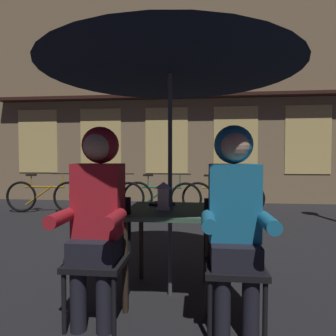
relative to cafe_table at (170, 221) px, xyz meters
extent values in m
plane|color=#232326|center=(0.00, 0.00, -0.64)|extent=(60.00, 60.00, 0.00)
cube|color=#42664C|center=(0.00, 0.00, 0.08)|extent=(0.72, 0.72, 0.04)
cylinder|color=#2D2319|center=(-0.31, -0.31, -0.29)|extent=(0.04, 0.04, 0.70)
cylinder|color=#2D2319|center=(0.31, -0.31, -0.29)|extent=(0.04, 0.04, 0.70)
cylinder|color=#2D2319|center=(-0.31, 0.31, -0.29)|extent=(0.04, 0.04, 0.70)
cylinder|color=#2D2319|center=(0.31, 0.31, -0.29)|extent=(0.04, 0.04, 0.70)
cylinder|color=#4C4C51|center=(0.00, 0.00, 0.49)|extent=(0.04, 0.04, 2.25)
cone|color=black|center=(0.00, 0.00, 1.42)|extent=(2.10, 2.10, 0.38)
sphere|color=#4C4C51|center=(0.00, 0.00, 1.64)|extent=(0.06, 0.06, 0.06)
cube|color=white|center=(-0.05, -0.04, 0.11)|extent=(0.11, 0.11, 0.02)
cube|color=white|center=(-0.05, -0.04, 0.20)|extent=(0.09, 0.09, 0.16)
pyramid|color=white|center=(-0.05, -0.04, 0.31)|extent=(0.11, 0.11, 0.06)
cube|color=black|center=(-0.48, -0.44, -0.21)|extent=(0.40, 0.40, 0.04)
cylinder|color=black|center=(-0.31, -0.61, -0.43)|extent=(0.03, 0.03, 0.41)
cylinder|color=black|center=(-0.65, -0.61, -0.43)|extent=(0.03, 0.03, 0.41)
cylinder|color=black|center=(-0.31, -0.27, -0.43)|extent=(0.03, 0.03, 0.41)
cylinder|color=black|center=(-0.65, -0.27, -0.43)|extent=(0.03, 0.03, 0.41)
cube|color=black|center=(-0.48, -0.26, 0.02)|extent=(0.40, 0.03, 0.42)
cube|color=black|center=(0.48, -0.44, -0.21)|extent=(0.40, 0.40, 0.04)
cylinder|color=black|center=(0.65, -0.61, -0.43)|extent=(0.03, 0.03, 0.41)
cylinder|color=black|center=(0.31, -0.61, -0.43)|extent=(0.03, 0.03, 0.41)
cylinder|color=black|center=(0.65, -0.27, -0.43)|extent=(0.03, 0.03, 0.41)
cylinder|color=black|center=(0.31, -0.27, -0.43)|extent=(0.03, 0.03, 0.41)
cube|color=black|center=(0.48, -0.26, 0.02)|extent=(0.40, 0.03, 0.42)
cylinder|color=black|center=(-0.39, -0.57, -0.41)|extent=(0.11, 0.11, 0.45)
cylinder|color=black|center=(-0.57, -0.57, -0.41)|extent=(0.11, 0.11, 0.45)
cube|color=black|center=(-0.48, -0.44, -0.11)|extent=(0.32, 0.36, 0.16)
cube|color=red|center=(-0.48, -0.40, 0.23)|extent=(0.34, 0.22, 0.52)
cylinder|color=red|center=(-0.30, -0.62, 0.14)|extent=(0.09, 0.30, 0.09)
cylinder|color=red|center=(-0.66, -0.62, 0.14)|extent=(0.09, 0.30, 0.09)
sphere|color=tan|center=(-0.48, -0.40, 0.62)|extent=(0.21, 0.21, 0.21)
sphere|color=red|center=(-0.48, -0.35, 0.63)|extent=(0.27, 0.27, 0.27)
cylinder|color=black|center=(0.57, -0.57, -0.41)|extent=(0.11, 0.11, 0.45)
cylinder|color=black|center=(0.39, -0.57, -0.41)|extent=(0.11, 0.11, 0.45)
cube|color=black|center=(0.48, -0.44, -0.11)|extent=(0.32, 0.36, 0.16)
cube|color=teal|center=(0.48, -0.40, 0.23)|extent=(0.34, 0.22, 0.52)
cylinder|color=teal|center=(0.66, -0.62, 0.14)|extent=(0.09, 0.30, 0.09)
cylinder|color=teal|center=(0.30, -0.62, 0.14)|extent=(0.09, 0.30, 0.09)
sphere|color=tan|center=(0.48, -0.40, 0.62)|extent=(0.21, 0.21, 0.21)
sphere|color=teal|center=(0.48, -0.35, 0.63)|extent=(0.27, 0.27, 0.27)
cube|color=#937A56|center=(-0.58, 5.40, 2.46)|extent=(10.00, 0.60, 6.20)
cube|color=#F4D17A|center=(-4.10, 5.09, 0.96)|extent=(1.10, 0.02, 1.70)
cube|color=#F4D17A|center=(-2.34, 5.09, 0.96)|extent=(1.10, 0.02, 1.70)
cube|color=#F4D17A|center=(-0.58, 5.09, 0.96)|extent=(1.10, 0.02, 1.70)
cube|color=#F4D17A|center=(1.18, 5.09, 0.96)|extent=(1.10, 0.02, 1.70)
cube|color=#F4D17A|center=(2.94, 5.09, 0.96)|extent=(1.10, 0.02, 1.70)
cube|color=#331914|center=(-0.58, 4.95, 2.06)|extent=(9.00, 0.36, 0.08)
torus|color=black|center=(-2.47, 3.41, -0.31)|extent=(0.66, 0.09, 0.66)
torus|color=black|center=(-3.49, 3.35, -0.31)|extent=(0.66, 0.09, 0.66)
cylinder|color=#B78419|center=(-2.98, 3.38, -0.09)|extent=(0.84, 0.08, 0.04)
cylinder|color=#B78419|center=(-3.11, 3.37, -0.28)|extent=(0.61, 0.07, 0.44)
cylinder|color=#B78419|center=(-3.27, 3.36, 0.03)|extent=(0.02, 0.02, 0.24)
cube|color=black|center=(-3.27, 3.36, 0.16)|extent=(0.20, 0.09, 0.04)
cylinder|color=#B78419|center=(-2.60, 3.40, 0.05)|extent=(0.02, 0.02, 0.28)
cylinder|color=black|center=(-2.60, 3.40, 0.19)|extent=(0.44, 0.05, 0.02)
torus|color=black|center=(-1.19, 3.48, -0.31)|extent=(0.66, 0.09, 0.66)
torus|color=black|center=(-2.20, 3.54, -0.31)|extent=(0.66, 0.09, 0.66)
cylinder|color=#1E4C93|center=(-1.70, 3.51, -0.09)|extent=(0.84, 0.09, 0.04)
cylinder|color=#1E4C93|center=(-1.82, 3.52, -0.28)|extent=(0.61, 0.08, 0.44)
cylinder|color=#1E4C93|center=(-1.98, 3.53, 0.03)|extent=(0.02, 0.02, 0.24)
cube|color=black|center=(-1.98, 3.53, 0.16)|extent=(0.20, 0.09, 0.04)
cylinder|color=#1E4C93|center=(-1.31, 3.48, 0.05)|extent=(0.02, 0.02, 0.28)
cylinder|color=black|center=(-1.31, 3.48, 0.19)|extent=(0.44, 0.05, 0.02)
torus|color=black|center=(-0.01, 3.47, -0.31)|extent=(0.66, 0.11, 0.66)
torus|color=black|center=(-1.02, 3.56, -0.31)|extent=(0.66, 0.11, 0.66)
cylinder|color=#236B3D|center=(-0.52, 3.51, -0.09)|extent=(0.84, 0.11, 0.04)
cylinder|color=#236B3D|center=(-0.64, 3.53, -0.28)|extent=(0.61, 0.09, 0.44)
cylinder|color=#236B3D|center=(-0.80, 3.54, 0.03)|extent=(0.02, 0.02, 0.24)
cube|color=black|center=(-0.80, 3.54, 0.16)|extent=(0.21, 0.10, 0.04)
cylinder|color=#236B3D|center=(-0.13, 3.48, 0.05)|extent=(0.02, 0.02, 0.28)
cylinder|color=black|center=(-0.13, 3.48, 0.19)|extent=(0.44, 0.07, 0.02)
torus|color=black|center=(1.25, 3.54, -0.31)|extent=(0.66, 0.07, 0.66)
torus|color=black|center=(0.23, 3.58, -0.31)|extent=(0.66, 0.07, 0.66)
cylinder|color=#B78419|center=(0.74, 3.56, -0.09)|extent=(0.84, 0.07, 0.04)
cylinder|color=#B78419|center=(0.62, 3.57, -0.28)|extent=(0.61, 0.06, 0.44)
cylinder|color=#B78419|center=(0.45, 3.57, 0.03)|extent=(0.02, 0.02, 0.24)
cube|color=black|center=(0.45, 3.57, 0.16)|extent=(0.20, 0.09, 0.04)
cylinder|color=#B78419|center=(1.13, 3.55, 0.05)|extent=(0.02, 0.02, 0.28)
cylinder|color=black|center=(1.13, 3.55, 0.19)|extent=(0.44, 0.04, 0.02)
cube|color=black|center=(-0.09, 0.17, 0.11)|extent=(0.23, 0.19, 0.02)
cylinder|color=brown|center=(-2.41, 4.42, -0.47)|extent=(0.36, 0.36, 0.34)
sphere|color=#285B2D|center=(-2.41, 4.42, -0.02)|extent=(0.60, 0.60, 0.60)
camera|label=1|loc=(0.23, -2.42, 0.54)|focal=31.09mm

